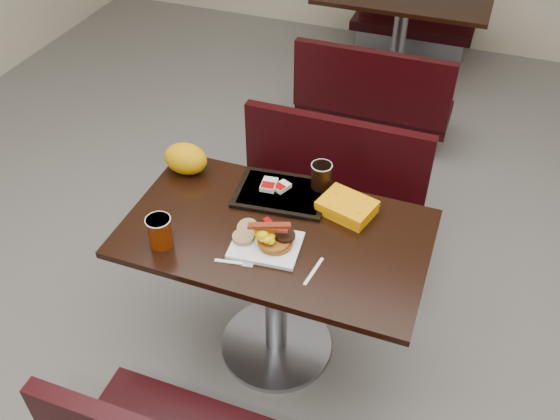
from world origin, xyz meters
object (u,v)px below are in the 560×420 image
(table_far, at_px, (398,43))
(coffee_cup_near, at_px, (160,232))
(platter, at_px, (266,245))
(clamshell, at_px, (347,207))
(coffee_cup_far, at_px, (321,176))
(hashbrown_sleeve_right, at_px, (282,187))
(table_near, at_px, (276,294))
(bench_far_s, at_px, (376,89))
(hashbrown_sleeve_left, at_px, (269,185))
(tray, at_px, (282,193))
(bench_far_n, at_px, (415,9))
(paper_bag, at_px, (186,159))
(bench_near_n, at_px, (323,199))
(fork, at_px, (229,262))
(knife, at_px, (314,271))
(pancake_stack, at_px, (276,242))

(table_far, xyz_separation_m, coffee_cup_near, (-0.38, -2.82, 0.44))
(platter, relative_size, clamshell, 1.22)
(table_far, bearing_deg, coffee_cup_far, -87.75)
(coffee_cup_near, distance_m, hashbrown_sleeve_right, 0.56)
(platter, bearing_deg, table_near, 82.79)
(bench_far_s, relative_size, hashbrown_sleeve_left, 11.98)
(tray, relative_size, coffee_cup_far, 3.33)
(bench_far_n, distance_m, paper_bag, 3.15)
(bench_near_n, bearing_deg, bench_far_s, 90.00)
(table_far, bearing_deg, paper_bag, -101.95)
(tray, bearing_deg, coffee_cup_far, 25.48)
(fork, xyz_separation_m, paper_bag, (-0.40, 0.45, 0.07))
(bench_near_n, xyz_separation_m, table_far, (0.00, 1.90, 0.02))
(fork, bearing_deg, coffee_cup_near, 169.15)
(table_far, bearing_deg, coffee_cup_near, -97.77)
(bench_far_n, bearing_deg, bench_near_n, -90.00)
(fork, bearing_deg, table_far, 77.36)
(bench_far_n, height_order, knife, knife)
(pancake_stack, relative_size, coffee_cup_near, 1.02)
(coffee_cup_near, distance_m, fork, 0.29)
(table_near, distance_m, fork, 0.45)
(table_far, bearing_deg, hashbrown_sleeve_left, -92.77)
(hashbrown_sleeve_left, bearing_deg, coffee_cup_far, 14.39)
(hashbrown_sleeve_left, distance_m, coffee_cup_far, 0.22)
(table_far, xyz_separation_m, fork, (-0.10, -2.82, 0.38))
(table_far, relative_size, bench_far_s, 1.20)
(bench_far_n, bearing_deg, hashbrown_sleeve_right, -91.12)
(fork, distance_m, knife, 0.32)
(fork, height_order, tray, tray)
(table_near, relative_size, hashbrown_sleeve_left, 14.38)
(bench_near_n, distance_m, paper_bag, 0.83)
(bench_near_n, distance_m, platter, 0.89)
(platter, xyz_separation_m, hashbrown_sleeve_left, (-0.11, 0.33, 0.02))
(table_far, xyz_separation_m, knife, (0.21, -2.76, 0.38))
(bench_near_n, distance_m, tray, 0.63)
(bench_far_s, bearing_deg, coffee_cup_near, -100.29)
(clamshell, bearing_deg, fork, -112.66)
(bench_far_n, xyz_separation_m, paper_bag, (-0.50, -3.07, 0.46))
(hashbrown_sleeve_left, bearing_deg, table_far, 81.21)
(knife, relative_size, clamshell, 0.71)
(bench_far_s, xyz_separation_m, paper_bag, (-0.50, -1.67, 0.46))
(bench_far_n, xyz_separation_m, tray, (-0.05, -3.08, 0.40))
(table_near, bearing_deg, clamshell, 40.66)
(fork, relative_size, tray, 0.38)
(table_far, height_order, paper_bag, paper_bag)
(clamshell, distance_m, paper_bag, 0.74)
(tray, relative_size, paper_bag, 1.94)
(table_near, distance_m, bench_far_s, 1.90)
(table_near, height_order, bench_far_n, table_near)
(hashbrown_sleeve_right, height_order, coffee_cup_far, coffee_cup_far)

